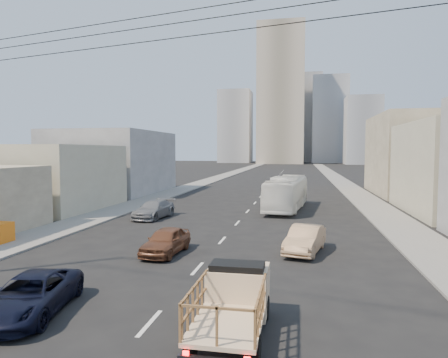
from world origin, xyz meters
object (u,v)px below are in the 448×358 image
(flatbed_pickup, at_px, (233,297))
(sedan_brown, at_px, (166,241))
(city_bus, at_px, (287,193))
(sedan_tan, at_px, (305,239))
(sedan_grey, at_px, (154,209))
(navy_pickup, at_px, (30,295))

(flatbed_pickup, relative_size, sedan_brown, 1.08)
(city_bus, xyz_separation_m, sedan_tan, (1.52, -15.98, -0.83))
(sedan_tan, height_order, sedan_grey, sedan_tan)
(navy_pickup, xyz_separation_m, sedan_brown, (1.85, 8.40, 0.04))
(flatbed_pickup, height_order, navy_pickup, flatbed_pickup)
(sedan_tan, relative_size, sedan_grey, 0.88)
(navy_pickup, height_order, sedan_tan, sedan_tan)
(sedan_brown, height_order, sedan_grey, sedan_grey)
(navy_pickup, relative_size, sedan_tan, 1.08)
(city_bus, relative_size, sedan_tan, 2.56)
(flatbed_pickup, relative_size, sedan_tan, 1.02)
(sedan_tan, xyz_separation_m, sedan_grey, (-12.00, 8.97, -0.00))
(sedan_grey, bearing_deg, flatbed_pickup, -56.51)
(flatbed_pickup, distance_m, sedan_tan, 10.43)
(flatbed_pickup, bearing_deg, city_bus, 88.43)
(flatbed_pickup, bearing_deg, sedan_brown, 120.68)
(flatbed_pickup, bearing_deg, sedan_tan, 77.62)
(sedan_grey, bearing_deg, navy_pickup, -74.94)
(navy_pickup, relative_size, sedan_brown, 1.15)
(navy_pickup, bearing_deg, flatbed_pickup, -11.41)
(flatbed_pickup, relative_size, sedan_grey, 0.90)
(sedan_tan, bearing_deg, navy_pickup, -119.56)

